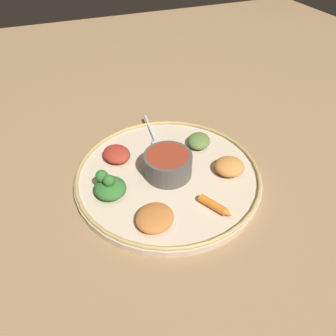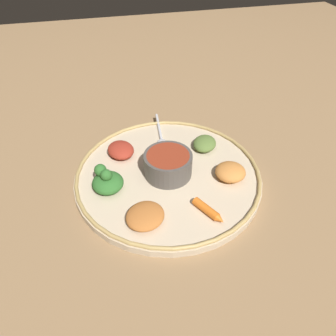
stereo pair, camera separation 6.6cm
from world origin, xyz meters
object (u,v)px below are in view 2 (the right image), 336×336
center_bowl (168,164)px  spoon (161,136)px  carrot_near_spoon (208,211)px  greens_pile (107,181)px

center_bowl → spoon: center_bowl is taller
center_bowl → carrot_near_spoon: 0.14m
carrot_near_spoon → spoon: bearing=97.1°
center_bowl → spoon: 0.13m
greens_pile → carrot_near_spoon: bearing=-32.7°
spoon → carrot_near_spoon: carrot_near_spoon is taller
carrot_near_spoon → greens_pile: bearing=147.3°
greens_pile → carrot_near_spoon: greens_pile is taller
spoon → carrot_near_spoon: bearing=-82.9°
center_bowl → spoon: size_ratio=0.69×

